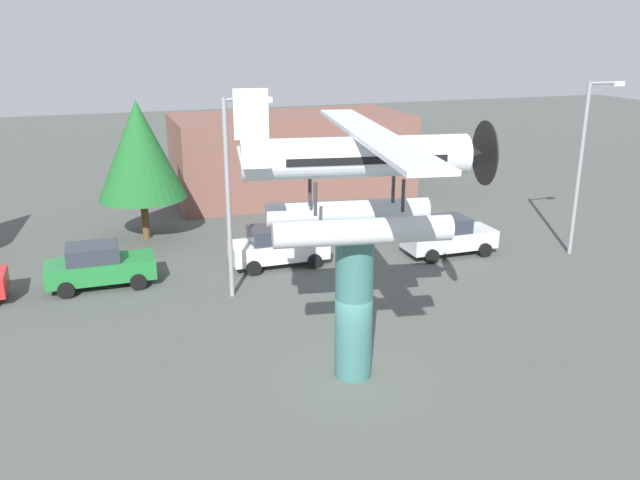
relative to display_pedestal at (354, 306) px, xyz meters
The scene contains 10 objects.
ground_plane 2.22m from the display_pedestal, ahead, with size 140.00×140.00×0.00m, color #4C514C.
display_pedestal is the anchor object (origin of this frame).
floatplane_monument 3.90m from the display_pedestal, ahead, with size 7.11×10.43×4.00m.
car_mid_green 12.23m from the display_pedestal, 124.86° to the left, with size 4.20×2.02×1.76m.
car_far_white 10.13m from the display_pedestal, 87.35° to the left, with size 4.20×2.02×1.76m.
car_distant_silver 12.24m from the display_pedestal, 47.17° to the left, with size 4.20×2.02×1.76m.
streetlight_primary 7.82m from the display_pedestal, 104.99° to the left, with size 1.84×0.28×7.60m.
streetlight_secondary 15.76m from the display_pedestal, 27.30° to the left, with size 1.84×0.28×7.78m.
storefront_building 22.50m from the display_pedestal, 77.92° to the left, with size 14.01×6.81×5.01m, color brown.
tree_east 16.74m from the display_pedestal, 106.17° to the left, with size 4.22×4.22×6.75m.
Camera 1 is at (-6.68, -16.28, 9.88)m, focal length 36.94 mm.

